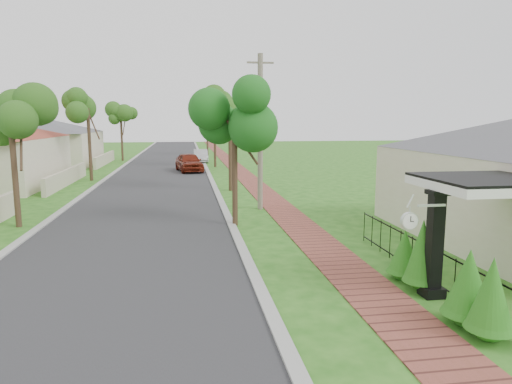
{
  "coord_description": "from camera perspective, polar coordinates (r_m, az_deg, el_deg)",
  "views": [
    {
      "loc": [
        -1.05,
        -10.41,
        4.06
      ],
      "look_at": [
        1.44,
        5.75,
        1.5
      ],
      "focal_mm": 32.0,
      "sensor_mm": 36.0,
      "label": 1
    }
  ],
  "objects": [
    {
      "name": "sidewalk",
      "position": [
        30.98,
        -0.69,
        1.36
      ],
      "size": [
        1.5,
        120.0,
        0.03
      ],
      "primitive_type": "cube",
      "color": "brown",
      "rests_on": "ground"
    },
    {
      "name": "road",
      "position": [
        30.74,
        -12.31,
        1.1
      ],
      "size": [
        7.0,
        120.0,
        0.02
      ],
      "primitive_type": "cube",
      "color": "#28282B",
      "rests_on": "ground"
    },
    {
      "name": "picket_fence",
      "position": [
        12.49,
        20.32,
        -8.06
      ],
      "size": [
        0.03,
        8.02,
        1.0
      ],
      "color": "black",
      "rests_on": "ground"
    },
    {
      "name": "kerb_right",
      "position": [
        30.72,
        -5.5,
        1.26
      ],
      "size": [
        0.3,
        120.0,
        0.1
      ],
      "primitive_type": "cube",
      "color": "#9E9E99",
      "rests_on": "ground"
    },
    {
      "name": "parked_car_red",
      "position": [
        37.16,
        -8.37,
        3.69
      ],
      "size": [
        2.53,
        4.65,
        1.5
      ],
      "primitive_type": "imported",
      "rotation": [
        0.0,
        0.0,
        0.18
      ],
      "color": "maroon",
      "rests_on": "ground"
    },
    {
      "name": "far_house_grey",
      "position": [
        46.57,
        -26.28,
        5.87
      ],
      "size": [
        15.56,
        15.56,
        4.6
      ],
      "color": "beige",
      "rests_on": "ground"
    },
    {
      "name": "kerb_left",
      "position": [
        31.18,
        -19.02,
        0.93
      ],
      "size": [
        0.3,
        120.0,
        0.1
      ],
      "primitive_type": "cube",
      "color": "#9E9E99",
      "rests_on": "ground"
    },
    {
      "name": "parked_car_white",
      "position": [
        45.26,
        -6.93,
        4.48
      ],
      "size": [
        1.36,
        3.82,
        1.26
      ],
      "primitive_type": "imported",
      "rotation": [
        0.0,
        0.0,
        0.01
      ],
      "color": "#BABABC",
      "rests_on": "ground"
    },
    {
      "name": "utility_pole",
      "position": [
        20.79,
        0.53,
        7.52
      ],
      "size": [
        1.2,
        0.24,
        7.0
      ],
      "color": "gray",
      "rests_on": "ground"
    },
    {
      "name": "porch_post",
      "position": [
        11.33,
        21.38,
        -6.76
      ],
      "size": [
        0.48,
        0.48,
        2.52
      ],
      "color": "black",
      "rests_on": "ground"
    },
    {
      "name": "hedge_row",
      "position": [
        10.84,
        22.57,
        -9.49
      ],
      "size": [
        0.88,
        4.16,
        1.83
      ],
      "color": "#125E16",
      "rests_on": "ground"
    },
    {
      "name": "near_tree",
      "position": [
        17.51,
        -2.72,
        9.3
      ],
      "size": [
        2.05,
        2.05,
        5.26
      ],
      "color": "#382619",
      "rests_on": "ground"
    },
    {
      "name": "ground",
      "position": [
        11.22,
        -2.86,
        -12.32
      ],
      "size": [
        160.0,
        160.0,
        0.0
      ],
      "primitive_type": "plane",
      "color": "#245E16",
      "rests_on": "ground"
    },
    {
      "name": "street_trees",
      "position": [
        37.3,
        -11.71,
        9.44
      ],
      "size": [
        10.7,
        37.65,
        5.89
      ],
      "color": "#382619",
      "rests_on": "ground"
    },
    {
      "name": "station_clock",
      "position": [
        10.41,
        18.82,
        -3.27
      ],
      "size": [
        1.01,
        0.13,
        0.54
      ],
      "color": "silver",
      "rests_on": "ground"
    }
  ]
}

